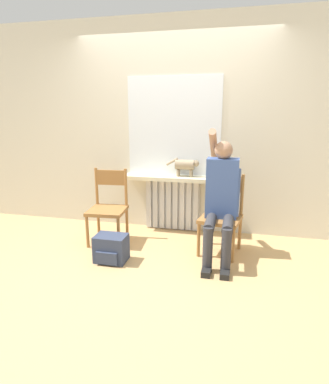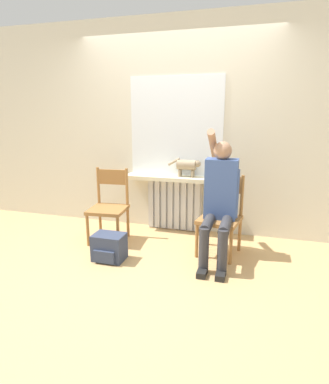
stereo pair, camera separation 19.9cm
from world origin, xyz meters
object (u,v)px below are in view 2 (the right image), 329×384
Objects in this scene: chair_right at (221,215)px; cat at (187,165)px; person at (220,197)px; chair_left at (109,205)px; backpack at (109,247)px.

chair_right is 2.04× the size of cat.
cat is (-0.50, 0.66, 0.21)m from person.
chair_left is at bearing -169.59° from chair_right.
chair_right is 2.66× the size of backpack.
person is at bearing -10.01° from chair_left.
cat reaches higher than chair_right.
cat is (0.85, 0.54, 0.45)m from chair_left.
backpack is at bearing -120.32° from cat.
cat is 1.43m from backpack.
backpack is at bearing -144.77° from chair_right.
chair_left reaches higher than backpack.
cat is (-0.50, 0.54, 0.45)m from chair_right.
cat is at bearing 126.90° from person.
person is at bearing -53.10° from cat.
person is (1.35, -0.13, 0.24)m from chair_left.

